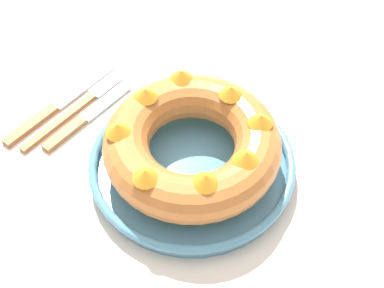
{
  "coord_description": "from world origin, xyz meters",
  "views": [
    {
      "loc": [
        0.27,
        -0.33,
        1.33
      ],
      "look_at": [
        -0.01,
        0.01,
        0.79
      ],
      "focal_mm": 50.0,
      "sensor_mm": 36.0,
      "label": 1
    }
  ],
  "objects_px": {
    "serving_dish": "(192,164)",
    "fork": "(80,106)",
    "serving_knife": "(53,109)",
    "cake_knife": "(82,120)",
    "bundt_cake": "(192,143)"
  },
  "relations": [
    {
      "from": "serving_dish",
      "to": "fork",
      "type": "bearing_deg",
      "value": -176.11
    },
    {
      "from": "bundt_cake",
      "to": "cake_knife",
      "type": "height_order",
      "value": "bundt_cake"
    },
    {
      "from": "serving_knife",
      "to": "cake_knife",
      "type": "xyz_separation_m",
      "value": [
        0.05,
        0.01,
        0.0
      ]
    },
    {
      "from": "bundt_cake",
      "to": "serving_knife",
      "type": "xyz_separation_m",
      "value": [
        -0.24,
        -0.04,
        -0.06
      ]
    },
    {
      "from": "serving_dish",
      "to": "cake_knife",
      "type": "bearing_deg",
      "value": -169.87
    },
    {
      "from": "fork",
      "to": "cake_knife",
      "type": "distance_m",
      "value": 0.03
    },
    {
      "from": "fork",
      "to": "serving_knife",
      "type": "relative_size",
      "value": 0.93
    },
    {
      "from": "fork",
      "to": "serving_knife",
      "type": "height_order",
      "value": "serving_knife"
    },
    {
      "from": "bundt_cake",
      "to": "cake_knife",
      "type": "xyz_separation_m",
      "value": [
        -0.19,
        -0.03,
        -0.06
      ]
    },
    {
      "from": "bundt_cake",
      "to": "cake_knife",
      "type": "distance_m",
      "value": 0.2
    },
    {
      "from": "fork",
      "to": "serving_knife",
      "type": "bearing_deg",
      "value": -128.73
    },
    {
      "from": "serving_dish",
      "to": "cake_knife",
      "type": "distance_m",
      "value": 0.19
    },
    {
      "from": "serving_knife",
      "to": "bundt_cake",
      "type": "bearing_deg",
      "value": 11.85
    },
    {
      "from": "serving_dish",
      "to": "fork",
      "type": "distance_m",
      "value": 0.21
    },
    {
      "from": "serving_dish",
      "to": "bundt_cake",
      "type": "bearing_deg",
      "value": 147.84
    }
  ]
}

